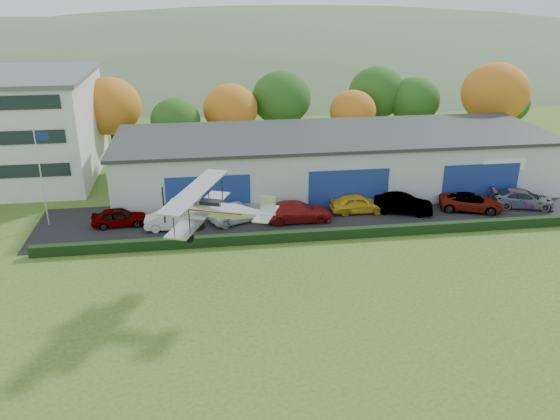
{
  "coord_description": "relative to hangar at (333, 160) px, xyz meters",
  "views": [
    {
      "loc": [
        -7.22,
        -22.5,
        18.35
      ],
      "look_at": [
        -2.32,
        12.37,
        4.17
      ],
      "focal_mm": 36.28,
      "sensor_mm": 36.0,
      "label": 1
    }
  ],
  "objects": [
    {
      "name": "hangar",
      "position": [
        0.0,
        0.0,
        0.0
      ],
      "size": [
        40.6,
        12.6,
        5.3
      ],
      "color": "#B2B7BC",
      "rests_on": "ground"
    },
    {
      "name": "ground",
      "position": [
        -5.0,
        -27.98,
        -2.66
      ],
      "size": [
        300.0,
        300.0,
        0.0
      ],
      "primitive_type": "plane",
      "color": "#37581C",
      "rests_on": "ground"
    },
    {
      "name": "biplane",
      "position": [
        -11.82,
        -17.6,
        2.69
      ],
      "size": [
        7.42,
        8.32,
        3.16
      ],
      "rotation": [
        0.0,
        0.0,
        -0.38
      ],
      "color": "silver"
    },
    {
      "name": "car_7",
      "position": [
        15.26,
        -7.68,
        -1.83
      ],
      "size": [
        5.75,
        3.54,
        1.56
      ],
      "primitive_type": "imported",
      "rotation": [
        0.0,
        0.0,
        1.3
      ],
      "color": "gray",
      "rests_on": "apron"
    },
    {
      "name": "car_6",
      "position": [
        10.41,
        -7.77,
        -1.87
      ],
      "size": [
        5.79,
        3.97,
        1.47
      ],
      "primitive_type": "imported",
      "rotation": [
        0.0,
        0.0,
        1.25
      ],
      "color": "gray",
      "rests_on": "apron"
    },
    {
      "name": "car_5",
      "position": [
        4.38,
        -7.6,
        -1.79
      ],
      "size": [
        5.25,
        3.28,
        1.63
      ],
      "primitive_type": "imported",
      "rotation": [
        0.0,
        0.0,
        1.23
      ],
      "color": "gray",
      "rests_on": "apron"
    },
    {
      "name": "hedge",
      "position": [
        -2.0,
        -11.78,
        -2.26
      ],
      "size": [
        46.0,
        0.6,
        0.8
      ],
      "primitive_type": "cube",
      "color": "black",
      "rests_on": "ground"
    },
    {
      "name": "car_0",
      "position": [
        -19.25,
        -6.97,
        -1.87
      ],
      "size": [
        4.4,
        1.95,
        1.47
      ],
      "primitive_type": "imported",
      "rotation": [
        0.0,
        0.0,
        1.62
      ],
      "color": "gray",
      "rests_on": "apron"
    },
    {
      "name": "tree_belt",
      "position": [
        -4.15,
        12.64,
        2.95
      ],
      "size": [
        75.7,
        13.22,
        10.12
      ],
      "color": "#3D2614",
      "rests_on": "ground"
    },
    {
      "name": "car_2",
      "position": [
        -9.49,
        -7.15,
        -1.87
      ],
      "size": [
        5.87,
        4.38,
        1.48
      ],
      "primitive_type": "imported",
      "rotation": [
        0.0,
        0.0,
        1.98
      ],
      "color": "silver",
      "rests_on": "apron"
    },
    {
      "name": "car_1",
      "position": [
        -14.91,
        -8.28,
        -1.88
      ],
      "size": [
        4.45,
        1.64,
        1.45
      ],
      "primitive_type": "imported",
      "rotation": [
        0.0,
        0.0,
        1.55
      ],
      "color": "silver",
      "rests_on": "apron"
    },
    {
      "name": "flagpole",
      "position": [
        -24.88,
        -5.98,
        2.13
      ],
      "size": [
        1.05,
        0.1,
        8.0
      ],
      "color": "silver",
      "rests_on": "ground"
    },
    {
      "name": "distant_hills",
      "position": [
        -9.38,
        112.02,
        -15.7
      ],
      "size": [
        430.0,
        196.0,
        56.0
      ],
      "color": "#4C6642",
      "rests_on": "ground"
    },
    {
      "name": "apron",
      "position": [
        -2.0,
        -6.98,
        -2.63
      ],
      "size": [
        48.0,
        9.0,
        0.05
      ],
      "primitive_type": "cube",
      "color": "black",
      "rests_on": "ground"
    },
    {
      "name": "car_4",
      "position": [
        0.63,
        -6.85,
        -1.81
      ],
      "size": [
        4.7,
        1.91,
        1.6
      ],
      "primitive_type": "imported",
      "rotation": [
        0.0,
        0.0,
        1.57
      ],
      "color": "gold",
      "rests_on": "apron"
    },
    {
      "name": "car_3",
      "position": [
        -4.81,
        -8.0,
        -1.78
      ],
      "size": [
        5.68,
        2.32,
        1.65
      ],
      "primitive_type": "imported",
      "rotation": [
        0.0,
        0.0,
        1.57
      ],
      "color": "maroon",
      "rests_on": "apron"
    }
  ]
}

